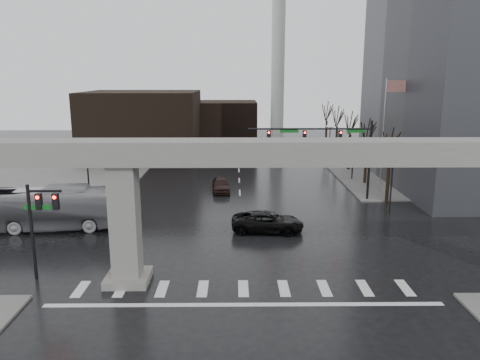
{
  "coord_description": "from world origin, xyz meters",
  "views": [
    {
      "loc": [
        -0.45,
        -26.53,
        12.35
      ],
      "look_at": [
        -0.11,
        8.23,
        4.5
      ],
      "focal_mm": 35.0,
      "sensor_mm": 36.0,
      "label": 1
    }
  ],
  "objects": [
    {
      "name": "lamp_left_0",
      "position": [
        -13.5,
        14.0,
        3.47
      ],
      "size": [
        1.22,
        0.32,
        5.11
      ],
      "color": "black",
      "rests_on": "ground"
    },
    {
      "name": "tree_right_1",
      "position": [
        14.53,
        26.02,
        2.85
      ],
      "size": [
        1.09,
        1.61,
        7.67
      ],
      "color": "black",
      "rests_on": "ground"
    },
    {
      "name": "far_car",
      "position": [
        -2.02,
        22.49,
        0.77
      ],
      "size": [
        2.14,
        4.66,
        1.55
      ],
      "primitive_type": "imported",
      "rotation": [
        0.0,
        0.0,
        0.07
      ],
      "color": "black",
      "rests_on": "ground"
    },
    {
      "name": "smokestack",
      "position": [
        6.0,
        46.0,
        13.35
      ],
      "size": [
        3.6,
        3.6,
        30.0
      ],
      "color": "silver",
      "rests_on": "ground"
    },
    {
      "name": "flagpole_assembly",
      "position": [
        15.29,
        22.0,
        7.53
      ],
      "size": [
        2.06,
        0.12,
        12.0
      ],
      "color": "silver",
      "rests_on": "ground"
    },
    {
      "name": "tree_right_4",
      "position": [
        14.53,
        50.02,
        3.04
      ],
      "size": [
        1.12,
        1.69,
        8.19
      ],
      "color": "black",
      "rests_on": "ground"
    },
    {
      "name": "lamp_right_1",
      "position": [
        13.5,
        28.0,
        3.47
      ],
      "size": [
        1.22,
        0.32,
        5.11
      ],
      "color": "black",
      "rests_on": "ground"
    },
    {
      "name": "building_far_left",
      "position": [
        -14.0,
        42.0,
        5.0
      ],
      "size": [
        16.0,
        14.0,
        10.0
      ],
      "primitive_type": "cube",
      "color": "black",
      "rests_on": "ground"
    },
    {
      "name": "lamp_right_0",
      "position": [
        13.5,
        14.0,
        3.47
      ],
      "size": [
        1.22,
        0.32,
        5.11
      ],
      "color": "black",
      "rests_on": "ground"
    },
    {
      "name": "city_bus",
      "position": [
        -15.52,
        10.15,
        1.75
      ],
      "size": [
        12.78,
        3.91,
        3.51
      ],
      "primitive_type": "imported",
      "rotation": [
        0.0,
        0.0,
        1.65
      ],
      "color": "#98979C",
      "rests_on": "ground"
    },
    {
      "name": "sidewalk_nw",
      "position": [
        -26.0,
        36.0,
        0.07
      ],
      "size": [
        28.0,
        36.0,
        0.15
      ],
      "primitive_type": "cube",
      "color": "slate",
      "rests_on": "ground"
    },
    {
      "name": "signal_left_pole",
      "position": [
        -12.25,
        0.5,
        4.07
      ],
      "size": [
        2.3,
        0.3,
        6.0
      ],
      "color": "black",
      "rests_on": "ground"
    },
    {
      "name": "lamp_left_1",
      "position": [
        -13.5,
        28.0,
        3.47
      ],
      "size": [
        1.22,
        0.32,
        5.11
      ],
      "color": "black",
      "rests_on": "ground"
    },
    {
      "name": "tree_right_3",
      "position": [
        14.53,
        42.02,
        2.98
      ],
      "size": [
        1.11,
        1.66,
        8.02
      ],
      "color": "black",
      "rests_on": "ground"
    },
    {
      "name": "lamp_left_2",
      "position": [
        -13.5,
        42.0,
        3.47
      ],
      "size": [
        1.22,
        0.32,
        5.11
      ],
      "color": "black",
      "rests_on": "ground"
    },
    {
      "name": "ground",
      "position": [
        0.0,
        0.0,
        0.0
      ],
      "size": [
        160.0,
        160.0,
        0.0
      ],
      "primitive_type": "plane",
      "color": "black",
      "rests_on": "ground"
    },
    {
      "name": "sidewalk_ne",
      "position": [
        26.0,
        36.0,
        0.07
      ],
      "size": [
        28.0,
        36.0,
        0.15
      ],
      "primitive_type": "cube",
      "color": "slate",
      "rests_on": "ground"
    },
    {
      "name": "building_far_mid",
      "position": [
        -2.0,
        52.0,
        4.0
      ],
      "size": [
        10.0,
        10.0,
        8.0
      ],
      "primitive_type": "cube",
      "color": "black",
      "rests_on": "ground"
    },
    {
      "name": "elevated_guideway",
      "position": [
        1.26,
        0.0,
        6.88
      ],
      "size": [
        48.0,
        2.6,
        8.7
      ],
      "color": "gray",
      "rests_on": "ground"
    },
    {
      "name": "tree_right_2",
      "position": [
        14.53,
        34.02,
        2.91
      ],
      "size": [
        1.1,
        1.63,
        7.85
      ],
      "color": "black",
      "rests_on": "ground"
    },
    {
      "name": "pickup_truck",
      "position": [
        2.13,
        9.32,
        0.8
      ],
      "size": [
        5.99,
        3.21,
        1.6
      ],
      "primitive_type": "imported",
      "rotation": [
        0.0,
        0.0,
        1.47
      ],
      "color": "black",
      "rests_on": "ground"
    },
    {
      "name": "signal_mast_arm",
      "position": [
        8.99,
        18.8,
        5.83
      ],
      "size": [
        12.12,
        0.43,
        8.0
      ],
      "color": "black",
      "rests_on": "ground"
    },
    {
      "name": "tree_right_0",
      "position": [
        14.53,
        18.02,
        2.79
      ],
      "size": [
        1.09,
        1.58,
        7.5
      ],
      "color": "black",
      "rests_on": "ground"
    },
    {
      "name": "lamp_right_2",
      "position": [
        13.5,
        42.0,
        3.47
      ],
      "size": [
        1.22,
        0.32,
        5.11
      ],
      "color": "black",
      "rests_on": "ground"
    }
  ]
}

